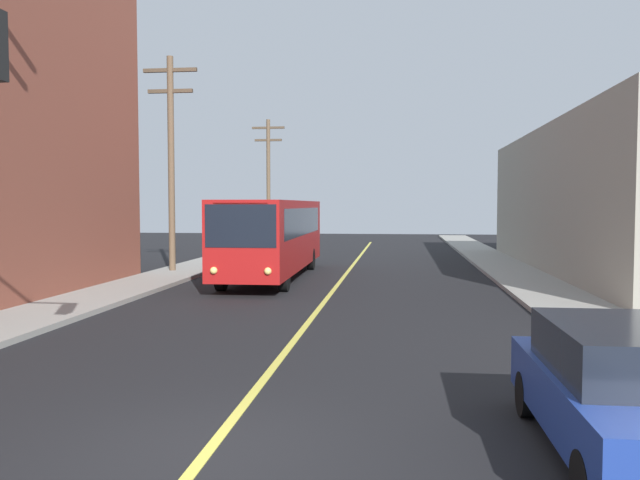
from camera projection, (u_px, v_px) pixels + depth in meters
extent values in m
plane|color=black|center=(207.00, 453.00, 7.91)|extent=(120.00, 120.00, 0.00)
cube|color=gray|center=(66.00, 307.00, 18.71)|extent=(2.50, 90.00, 0.15)
cube|color=gray|center=(589.00, 318.00, 16.93)|extent=(2.50, 90.00, 0.15)
cube|color=#D8CC4C|center=(333.00, 291.00, 22.78)|extent=(0.16, 60.00, 0.01)
cube|color=black|center=(538.00, 236.00, 29.31)|extent=(0.06, 17.16, 1.30)
cube|color=black|center=(539.00, 166.00, 29.14)|extent=(0.06, 17.16, 1.30)
cube|color=maroon|center=(274.00, 234.00, 26.86)|extent=(2.73, 12.04, 2.75)
cube|color=black|center=(241.00, 226.00, 20.89)|extent=(2.35, 0.12, 1.40)
cube|color=black|center=(295.00, 216.00, 32.76)|extent=(2.30, 0.11, 1.10)
cube|color=black|center=(244.00, 221.00, 26.96)|extent=(0.22, 10.20, 1.10)
cube|color=black|center=(304.00, 221.00, 26.70)|extent=(0.22, 10.20, 1.10)
cube|color=orange|center=(241.00, 207.00, 20.87)|extent=(1.79, 0.09, 0.30)
sphere|color=#F9D872|center=(214.00, 271.00, 21.03)|extent=(0.24, 0.24, 0.24)
sphere|color=#F9D872|center=(268.00, 271.00, 20.84)|extent=(0.24, 0.24, 0.24)
cylinder|color=black|center=(221.00, 277.00, 22.88)|extent=(0.32, 1.00, 1.00)
cylinder|color=black|center=(284.00, 277.00, 22.64)|extent=(0.32, 1.00, 1.00)
cylinder|color=black|center=(264.00, 259.00, 30.53)|extent=(0.32, 1.00, 1.00)
cylinder|color=black|center=(311.00, 259.00, 30.29)|extent=(0.32, 1.00, 1.00)
cube|color=navy|center=(622.00, 404.00, 7.68)|extent=(1.84, 4.42, 0.70)
cube|color=black|center=(624.00, 350.00, 7.64)|extent=(1.64, 2.48, 0.60)
cylinder|color=black|center=(527.00, 394.00, 9.28)|extent=(0.23, 0.64, 0.64)
cylinder|color=brown|center=(171.00, 164.00, 28.35)|extent=(0.28, 0.28, 9.33)
cube|color=#4C3D2D|center=(170.00, 70.00, 28.13)|extent=(2.40, 0.16, 0.16)
cube|color=#4C3D2D|center=(170.00, 91.00, 28.18)|extent=(2.00, 0.16, 0.16)
cylinder|color=brown|center=(268.00, 182.00, 47.62)|extent=(0.28, 0.28, 9.12)
cube|color=#4C3D2D|center=(268.00, 128.00, 47.40)|extent=(2.40, 0.16, 0.16)
cube|color=#4C3D2D|center=(268.00, 140.00, 47.45)|extent=(2.00, 0.16, 0.16)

